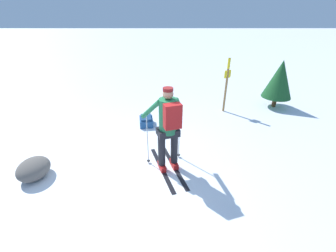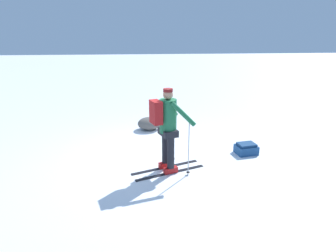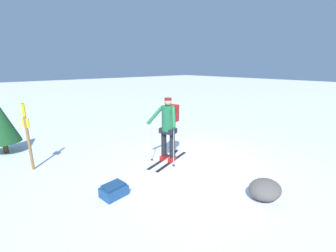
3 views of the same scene
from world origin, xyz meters
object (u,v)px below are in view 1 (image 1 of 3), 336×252
object	(u,v)px
trail_marker	(227,81)
pine_tree	(280,79)
skier	(168,125)
rock_boulder	(34,169)
dropped_backpack	(146,121)

from	to	relation	value
trail_marker	pine_tree	distance (m)	1.91
skier	pine_tree	distance (m)	5.09
skier	rock_boulder	size ratio (longest dim) A/B	2.52
rock_boulder	pine_tree	bearing A→B (deg)	-60.06
skier	dropped_backpack	bearing A→B (deg)	17.37
skier	trail_marker	bearing A→B (deg)	-31.28
rock_boulder	skier	bearing A→B (deg)	-84.75
skier	rock_boulder	xyz separation A→B (m)	(-0.25, 2.72, -0.86)
rock_boulder	pine_tree	distance (m)	7.49
trail_marker	rock_boulder	bearing A→B (deg)	125.90
rock_boulder	pine_tree	world-z (taller)	pine_tree
trail_marker	rock_boulder	xyz separation A→B (m)	(-3.32, 4.59, -0.84)
skier	rock_boulder	distance (m)	2.87
dropped_backpack	pine_tree	bearing A→B (deg)	-72.13
dropped_backpack	rock_boulder	distance (m)	3.11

